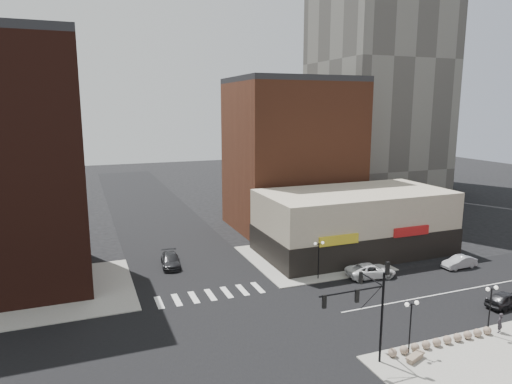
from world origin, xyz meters
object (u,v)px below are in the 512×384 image
white_suv (371,271)px  dark_sedan_east (506,299)px  dark_sedan_north (171,260)px  pedestrian (500,323)px  traffic_signal (368,300)px  street_lamp_se_b (491,298)px  stone_bench (415,357)px  street_lamp_se_a (411,314)px  silver_sedan (459,262)px  street_lamp_ne (319,250)px

white_suv → dark_sedan_east: bearing=-139.5°
dark_sedan_north → pedestrian: 34.33m
traffic_signal → dark_sedan_east: 18.70m
street_lamp_se_b → white_suv: 14.77m
traffic_signal → stone_bench: size_ratio=4.04×
traffic_signal → street_lamp_se_b: traffic_signal is taller
traffic_signal → street_lamp_se_b: size_ratio=1.87×
street_lamp_se_b → dark_sedan_north: street_lamp_se_b is taller
street_lamp_se_a → silver_sedan: size_ratio=0.97×
traffic_signal → street_lamp_ne: size_ratio=1.87×
street_lamp_ne → dark_sedan_north: street_lamp_ne is taller
street_lamp_ne → stone_bench: 17.30m
street_lamp_se_b → street_lamp_ne: (-7.00, 16.00, 0.00)m
dark_sedan_north → street_lamp_ne: bearing=-29.1°
traffic_signal → street_lamp_ne: 16.62m
traffic_signal → street_lamp_se_a: size_ratio=1.87×
street_lamp_se_b → silver_sedan: size_ratio=0.97×
dark_sedan_east → stone_bench: (-14.39, -4.51, -0.39)m
street_lamp_se_a → street_lamp_se_b: same height
dark_sedan_east → silver_sedan: size_ratio=1.02×
street_lamp_se_a → dark_sedan_north: size_ratio=0.81×
dark_sedan_east → pedestrian: 6.21m
street_lamp_se_b → street_lamp_se_a: bearing=180.0°
street_lamp_se_b → traffic_signal: bearing=179.2°
traffic_signal → silver_sedan: traffic_signal is taller
traffic_signal → white_suv: size_ratio=1.42×
street_lamp_ne → pedestrian: bearing=-63.3°
street_lamp_se_a → silver_sedan: bearing=36.1°
street_lamp_se_a → street_lamp_ne: 16.03m
street_lamp_se_b → street_lamp_ne: same height
street_lamp_ne → silver_sedan: bearing=-9.3°
street_lamp_se_b → white_suv: street_lamp_se_b is taller
street_lamp_se_b → dark_sedan_east: 7.52m
traffic_signal → pedestrian: (12.88, -0.30, -3.99)m
street_lamp_se_a → dark_sedan_east: 14.79m
silver_sedan → stone_bench: silver_sedan is taller
traffic_signal → street_lamp_se_a: traffic_signal is taller
white_suv → pedestrian: bearing=-164.2°
dark_sedan_east → silver_sedan: (3.98, 9.70, -0.04)m
traffic_signal → street_lamp_ne: bearing=73.3°
street_lamp_ne → pedestrian: size_ratio=2.44×
traffic_signal → street_lamp_se_a: (3.76, -0.17, -1.67)m
white_suv → silver_sedan: (11.38, -1.29, -0.06)m
silver_sedan → dark_sedan_east: bearing=-24.0°
street_lamp_ne → dark_sedan_east: bearing=-43.5°
pedestrian → dark_sedan_east: bearing=-169.7°
street_lamp_se_b → pedestrian: street_lamp_se_b is taller
pedestrian → silver_sedan: bearing=-149.6°
street_lamp_ne → silver_sedan: (17.12, -2.79, -2.59)m
street_lamp_se_a → stone_bench: 3.12m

